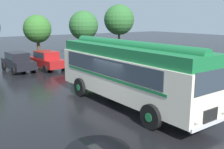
{
  "coord_description": "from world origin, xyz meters",
  "views": [
    {
      "loc": [
        -7.85,
        -10.8,
        4.6
      ],
      "look_at": [
        0.61,
        1.43,
        1.4
      ],
      "focal_mm": 42.0,
      "sensor_mm": 36.0,
      "label": 1
    }
  ],
  "objects_px": {
    "vintage_bus": "(128,70)",
    "traffic_cone": "(187,95)",
    "car_mid_left": "(47,60)",
    "car_near_left": "(18,62)"
  },
  "relations": [
    {
      "from": "vintage_bus",
      "to": "traffic_cone",
      "type": "relative_size",
      "value": 18.54
    },
    {
      "from": "car_mid_left",
      "to": "traffic_cone",
      "type": "xyz_separation_m",
      "value": [
        3.24,
        -13.42,
        -0.57
      ]
    },
    {
      "from": "car_near_left",
      "to": "traffic_cone",
      "type": "xyz_separation_m",
      "value": [
        5.68,
        -14.07,
        -0.57
      ]
    },
    {
      "from": "car_near_left",
      "to": "car_mid_left",
      "type": "height_order",
      "value": "same"
    },
    {
      "from": "vintage_bus",
      "to": "traffic_cone",
      "type": "height_order",
      "value": "vintage_bus"
    },
    {
      "from": "traffic_cone",
      "to": "car_mid_left",
      "type": "bearing_deg",
      "value": 103.56
    },
    {
      "from": "traffic_cone",
      "to": "car_near_left",
      "type": "bearing_deg",
      "value": 111.97
    },
    {
      "from": "car_mid_left",
      "to": "traffic_cone",
      "type": "relative_size",
      "value": 7.92
    },
    {
      "from": "car_mid_left",
      "to": "traffic_cone",
      "type": "height_order",
      "value": "car_mid_left"
    },
    {
      "from": "car_mid_left",
      "to": "vintage_bus",
      "type": "bearing_deg",
      "value": -90.63
    }
  ]
}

